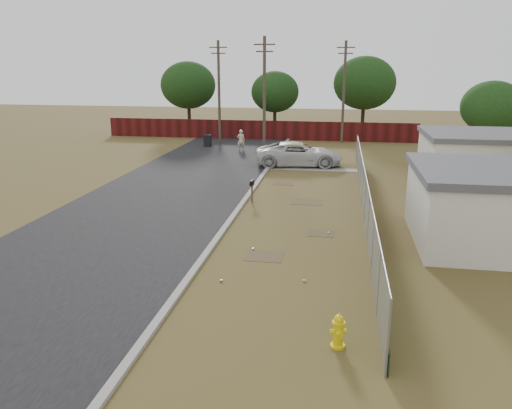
% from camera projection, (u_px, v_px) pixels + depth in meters
% --- Properties ---
extents(ground, '(120.00, 120.00, 0.00)m').
position_uv_depth(ground, '(297.00, 219.00, 23.44)').
color(ground, brown).
rests_on(ground, ground).
extents(street, '(15.10, 60.00, 0.12)m').
position_uv_depth(street, '(203.00, 176.00, 32.16)').
color(street, black).
rests_on(street, ground).
extents(chainlink_fence, '(0.10, 27.06, 2.02)m').
position_uv_depth(chainlink_fence, '(365.00, 199.00, 23.70)').
color(chainlink_fence, gray).
rests_on(chainlink_fence, ground).
extents(privacy_fence, '(30.00, 0.12, 1.80)m').
position_uv_depth(privacy_fence, '(258.00, 130.00, 47.88)').
color(privacy_fence, '#4F1112').
rests_on(privacy_fence, ground).
extents(utility_poles, '(12.60, 8.24, 9.00)m').
position_uv_depth(utility_poles, '(276.00, 92.00, 42.36)').
color(utility_poles, '#4C3C33').
rests_on(utility_poles, ground).
extents(houses, '(9.30, 17.24, 3.10)m').
position_uv_depth(houses, '(501.00, 179.00, 24.45)').
color(houses, silver).
rests_on(houses, ground).
extents(horizon_trees, '(33.32, 31.94, 7.78)m').
position_uv_depth(horizon_trees, '(331.00, 92.00, 44.41)').
color(horizon_trees, black).
rests_on(horizon_trees, ground).
extents(fire_hydrant, '(0.45, 0.46, 0.94)m').
position_uv_depth(fire_hydrant, '(338.00, 332.00, 12.69)').
color(fire_hydrant, yellow).
rests_on(fire_hydrant, ground).
extents(mailbox, '(0.19, 0.50, 1.16)m').
position_uv_depth(mailbox, '(252.00, 185.00, 26.04)').
color(mailbox, brown).
rests_on(mailbox, ground).
extents(pickup_truck, '(6.40, 3.62, 1.69)m').
position_uv_depth(pickup_truck, '(299.00, 154.00, 35.38)').
color(pickup_truck, silver).
rests_on(pickup_truck, ground).
extents(pedestrian, '(0.68, 0.47, 1.76)m').
position_uv_depth(pedestrian, '(241.00, 140.00, 41.49)').
color(pedestrian, beige).
rests_on(pedestrian, ground).
extents(trash_bin, '(0.69, 0.73, 1.01)m').
position_uv_depth(trash_bin, '(208.00, 140.00, 43.84)').
color(trash_bin, black).
rests_on(trash_bin, ground).
extents(scattered_litter, '(3.49, 5.62, 0.07)m').
position_uv_depth(scattered_litter, '(279.00, 258.00, 18.53)').
color(scattered_litter, beige).
rests_on(scattered_litter, ground).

